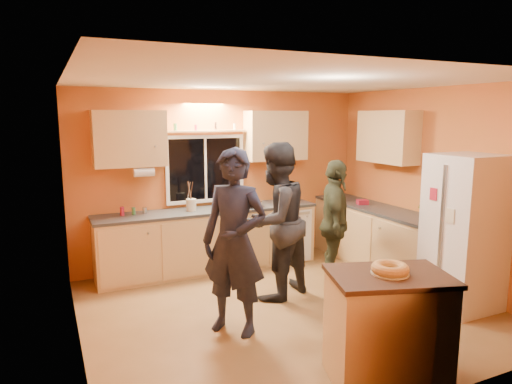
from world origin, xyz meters
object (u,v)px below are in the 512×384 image
refrigerator (464,232)px  person_right (335,223)px  person_left (234,242)px  person_center (276,221)px  island (387,327)px

refrigerator → person_right: size_ratio=1.08×
person_left → person_center: (0.81, 0.65, -0.00)m
refrigerator → person_center: size_ratio=0.94×
island → person_right: person_right is taller
person_right → person_center: bearing=122.4°
island → person_center: size_ratio=0.59×
island → person_center: (-0.01, 2.02, 0.48)m
person_center → person_left: bearing=15.3°
refrigerator → island: refrigerator is taller
person_left → person_center: same height
island → person_left: (-0.82, 1.37, 0.48)m
refrigerator → person_left: size_ratio=0.94×
refrigerator → person_left: person_left is taller
refrigerator → person_right: 1.55m
person_left → person_right: bearing=69.7°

